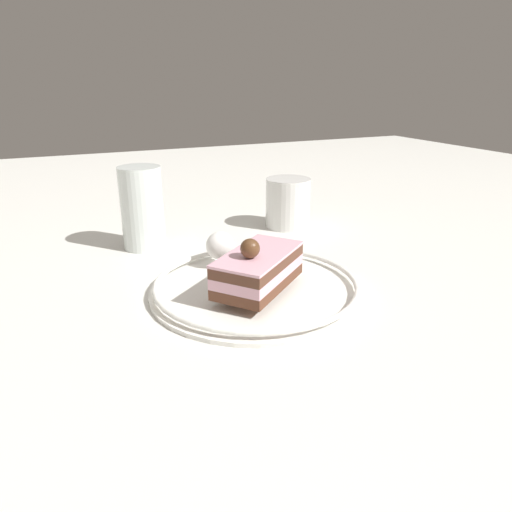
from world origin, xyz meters
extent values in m
plane|color=silver|center=(0.00, 0.00, 0.00)|extent=(2.40, 2.40, 0.00)
cylinder|color=white|center=(0.02, 0.02, 0.00)|extent=(0.24, 0.24, 0.01)
torus|color=white|center=(0.02, 0.02, 0.01)|extent=(0.23, 0.23, 0.01)
cube|color=brown|center=(0.01, 0.01, 0.02)|extent=(0.13, 0.12, 0.01)
cube|color=#EAB0C3|center=(0.01, 0.01, 0.03)|extent=(0.13, 0.12, 0.01)
cube|color=brown|center=(0.01, 0.01, 0.04)|extent=(0.13, 0.12, 0.01)
cube|color=#ECB2C5|center=(0.01, 0.01, 0.05)|extent=(0.13, 0.12, 0.00)
sphere|color=#55351D|center=(0.00, 0.00, 0.06)|extent=(0.02, 0.02, 0.02)
ellipsoid|color=white|center=(0.01, 0.10, 0.03)|extent=(0.04, 0.04, 0.04)
cube|color=silver|center=(0.08, 0.10, 0.02)|extent=(0.04, 0.06, 0.00)
cube|color=silver|center=(0.06, 0.06, 0.02)|extent=(0.02, 0.02, 0.00)
cube|color=silver|center=(0.04, 0.05, 0.02)|extent=(0.02, 0.02, 0.00)
cube|color=silver|center=(0.04, 0.05, 0.02)|extent=(0.02, 0.02, 0.00)
cube|color=silver|center=(0.05, 0.04, 0.02)|extent=(0.02, 0.02, 0.00)
cube|color=silver|center=(0.05, 0.04, 0.02)|extent=(0.02, 0.02, 0.00)
cylinder|color=white|center=(-0.06, 0.23, 0.06)|extent=(0.06, 0.06, 0.12)
cylinder|color=black|center=(-0.06, 0.23, 0.05)|extent=(0.05, 0.05, 0.09)
cylinder|color=white|center=(0.17, 0.24, 0.04)|extent=(0.07, 0.07, 0.08)
cylinder|color=beige|center=(0.17, 0.24, 0.02)|extent=(0.06, 0.06, 0.03)
camera|label=1|loc=(-0.19, -0.43, 0.23)|focal=33.24mm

